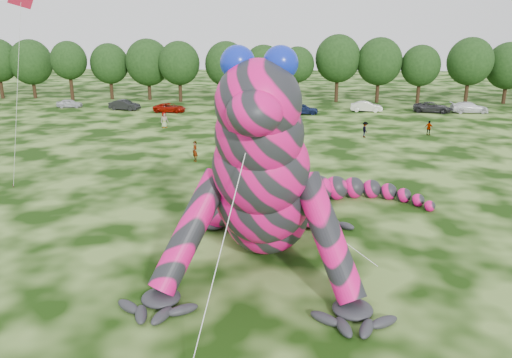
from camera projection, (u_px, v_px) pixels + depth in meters
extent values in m
plane|color=#16330A|center=(271.00, 267.00, 24.95)|extent=(240.00, 240.00, 0.00)
cylinder|color=silver|center=(17.00, 102.00, 34.23)|extent=(0.02, 0.02, 13.89)
cylinder|color=#382314|center=(13.00, 186.00, 37.38)|extent=(0.08, 0.08, 0.24)
imported|color=silver|center=(70.00, 103.00, 74.29)|extent=(3.85, 1.96, 1.26)
imported|color=black|center=(125.00, 105.00, 71.97)|extent=(4.69, 2.41, 1.47)
imported|color=#8F0D03|center=(170.00, 108.00, 70.18)|extent=(4.71, 2.50, 1.26)
imported|color=#A4AAAE|center=(242.00, 106.00, 71.26)|extent=(5.19, 2.23, 1.49)
imported|color=#131E44|center=(303.00, 109.00, 68.62)|extent=(4.33, 1.89, 1.45)
imported|color=silver|center=(366.00, 107.00, 70.58)|extent=(4.55, 2.01, 1.45)
imported|color=#27282A|center=(432.00, 107.00, 69.98)|extent=(5.51, 3.36, 1.43)
imported|color=white|center=(469.00, 107.00, 69.65)|extent=(5.24, 2.29, 1.50)
imported|color=gray|center=(365.00, 130.00, 54.06)|extent=(0.81, 1.20, 1.71)
imported|color=gray|center=(429.00, 128.00, 55.12)|extent=(1.02, 0.81, 1.62)
imported|color=gray|center=(195.00, 151.00, 44.31)|extent=(0.74, 0.81, 1.85)
imported|color=gray|center=(164.00, 120.00, 59.30)|extent=(1.08, 1.04, 1.87)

